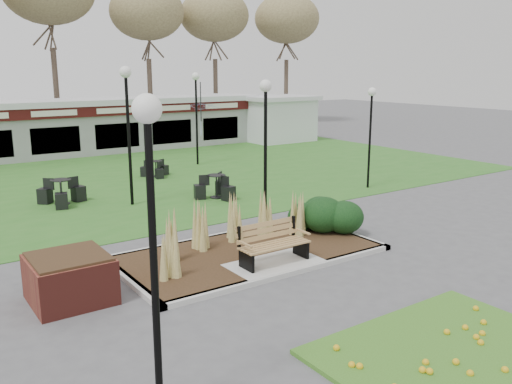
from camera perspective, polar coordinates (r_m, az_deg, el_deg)
ground at (r=12.55m, az=2.38°, el=-8.19°), size 100.00×100.00×0.00m
lawn at (r=22.92m, az=-15.98°, el=1.07°), size 34.00×16.00×0.02m
flower_bed at (r=9.60m, az=19.77°, el=-15.49°), size 4.20×3.00×0.16m
planting_bed at (r=14.18m, az=3.23°, el=-4.13°), size 6.75×3.40×1.27m
park_bench at (r=12.54m, az=1.71°, el=-5.35°), size 1.70×0.66×0.93m
brick_planter at (r=11.41m, az=-19.00°, el=-8.56°), size 1.50×1.50×0.95m
food_pavilion at (r=30.29m, az=-21.09°, el=6.30°), size 24.60×3.40×2.90m
service_hut at (r=34.35m, az=2.34°, el=7.78°), size 4.40×3.40×2.83m
tree_backdrop at (r=38.19m, az=-25.03°, el=17.54°), size 47.24×5.24×10.36m
lamp_post_near_left at (r=6.51m, az=-11.03°, el=0.01°), size 0.35×0.35×4.24m
lamp_post_near_right at (r=15.49m, az=1.01°, el=7.54°), size 0.35×0.35×4.21m
lamp_post_mid_left at (r=18.26m, az=-13.41°, el=8.88°), size 0.38×0.38×4.58m
lamp_post_mid_right at (r=20.93m, az=12.01°, el=7.89°), size 0.32×0.32×3.82m
lamp_post_far_right at (r=25.77m, az=-6.32°, el=9.80°), size 0.36×0.36×4.32m
bistro_set_a at (r=19.38m, az=-19.76°, el=-0.40°), size 1.55×1.57×0.86m
bistro_set_b at (r=23.36m, az=-10.49°, el=2.16°), size 1.26×1.17×0.67m
bistro_set_d at (r=19.23m, az=-4.17°, el=0.20°), size 1.52×1.48×0.83m
patio_umbrella at (r=31.34m, az=-5.80°, el=7.66°), size 2.33×2.36×2.64m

